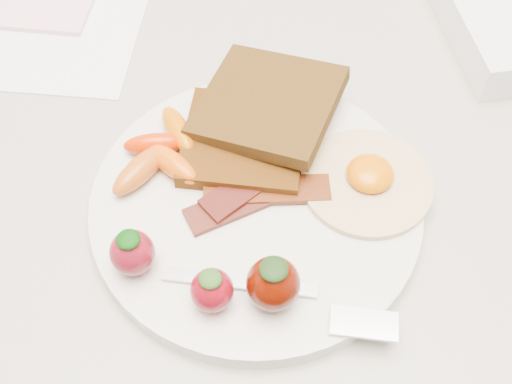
{
  "coord_description": "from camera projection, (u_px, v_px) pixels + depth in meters",
  "views": [
    {
      "loc": [
        -0.02,
        1.26,
        1.35
      ],
      "look_at": [
        -0.02,
        1.55,
        0.93
      ],
      "focal_mm": 45.0,
      "sensor_mm": 36.0,
      "label": 1
    }
  ],
  "objects": [
    {
      "name": "fork",
      "position": [
        295.0,
        300.0,
        0.47
      ],
      "size": [
        0.17,
        0.06,
        0.0
      ],
      "color": "silver",
      "rests_on": "plate"
    },
    {
      "name": "fried_egg",
      "position": [
        368.0,
        180.0,
        0.52
      ],
      "size": [
        0.12,
        0.12,
        0.02
      ],
      "color": "#F3E6B4",
      "rests_on": "plate"
    },
    {
      "name": "toast_upper",
      "position": [
        268.0,
        104.0,
        0.55
      ],
      "size": [
        0.15,
        0.15,
        0.03
      ],
      "primitive_type": "cube",
      "rotation": [
        0.0,
        -0.1,
        -0.38
      ],
      "color": "black",
      "rests_on": "toast_lower"
    },
    {
      "name": "bacon_strips",
      "position": [
        257.0,
        189.0,
        0.52
      ],
      "size": [
        0.12,
        0.1,
        0.01
      ],
      "color": "black",
      "rests_on": "plate"
    },
    {
      "name": "plate",
      "position": [
        256.0,
        205.0,
        0.53
      ],
      "size": [
        0.27,
        0.27,
        0.02
      ],
      "primitive_type": "cylinder",
      "color": "silver",
      "rests_on": "counter"
    },
    {
      "name": "counter",
      "position": [
        272.0,
        285.0,
        0.99
      ],
      "size": [
        2.0,
        0.6,
        0.9
      ],
      "primitive_type": "cube",
      "color": "gray",
      "rests_on": "ground"
    },
    {
      "name": "paper_sheet",
      "position": [
        67.0,
        20.0,
        0.67
      ],
      "size": [
        0.18,
        0.22,
        0.0
      ],
      "primitive_type": "cube",
      "rotation": [
        0.0,
        0.0,
        -0.1
      ],
      "color": "white",
      "rests_on": "counter"
    },
    {
      "name": "toast_lower",
      "position": [
        244.0,
        141.0,
        0.54
      ],
      "size": [
        0.11,
        0.11,
        0.01
      ],
      "primitive_type": "cube",
      "rotation": [
        0.0,
        0.0,
        -0.12
      ],
      "color": "black",
      "rests_on": "plate"
    },
    {
      "name": "strawberries",
      "position": [
        216.0,
        275.0,
        0.46
      ],
      "size": [
        0.14,
        0.06,
        0.05
      ],
      "color": "maroon",
      "rests_on": "plate"
    },
    {
      "name": "baby_carrots",
      "position": [
        161.0,
        153.0,
        0.53
      ],
      "size": [
        0.08,
        0.1,
        0.02
      ],
      "color": "red",
      "rests_on": "plate"
    }
  ]
}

